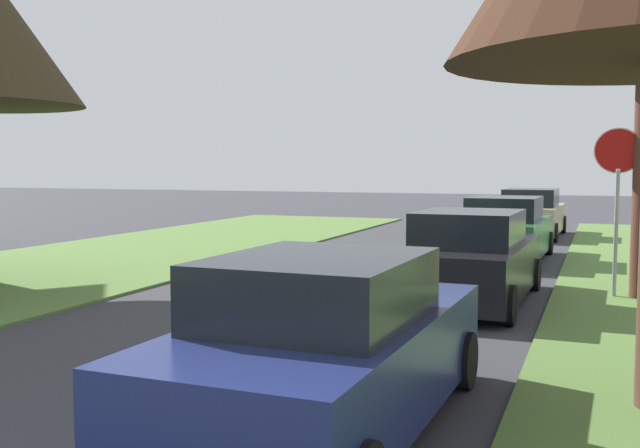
# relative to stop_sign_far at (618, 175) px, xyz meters

# --- Properties ---
(stop_sign_far) EXTENTS (0.81, 0.53, 2.95)m
(stop_sign_far) POSITION_rel_stop_sign_far_xyz_m (0.00, 0.00, 0.00)
(stop_sign_far) COLOR #9EA0A5
(stop_sign_far) RESTS_ON grass_verge_right
(parked_sedan_navy) EXTENTS (2.05, 4.45, 1.57)m
(parked_sedan_navy) POSITION_rel_stop_sign_far_xyz_m (-2.47, -7.84, -1.45)
(parked_sedan_navy) COLOR navy
(parked_sedan_navy) RESTS_ON ground
(parked_sedan_black) EXTENTS (2.05, 4.45, 1.57)m
(parked_sedan_black) POSITION_rel_stop_sign_far_xyz_m (-2.30, -1.24, -1.45)
(parked_sedan_black) COLOR black
(parked_sedan_black) RESTS_ON ground
(parked_sedan_green) EXTENTS (2.05, 4.45, 1.57)m
(parked_sedan_green) POSITION_rel_stop_sign_far_xyz_m (-2.43, 4.66, -1.45)
(parked_sedan_green) COLOR #28663D
(parked_sedan_green) RESTS_ON ground
(parked_sedan_tan) EXTENTS (2.05, 4.45, 1.57)m
(parked_sedan_tan) POSITION_rel_stop_sign_far_xyz_m (-2.39, 11.21, -1.45)
(parked_sedan_tan) COLOR tan
(parked_sedan_tan) RESTS_ON ground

